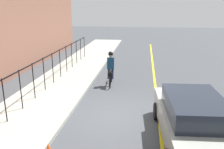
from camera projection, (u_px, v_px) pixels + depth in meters
ground_plane at (117, 116)px, 9.18m from camera, size 80.00×80.00×0.00m
lane_line_centre at (159, 119)px, 8.97m from camera, size 36.00×0.12×0.01m
sidewalk at (34, 109)px, 9.60m from camera, size 40.00×3.20×0.15m
iron_fence at (33, 74)px, 10.28m from camera, size 17.98×0.04×1.60m
cyclist_lead at (111, 69)px, 12.55m from camera, size 1.71×0.38×1.83m
patrol_sedan at (192, 119)px, 7.18m from camera, size 4.51×2.17×1.58m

